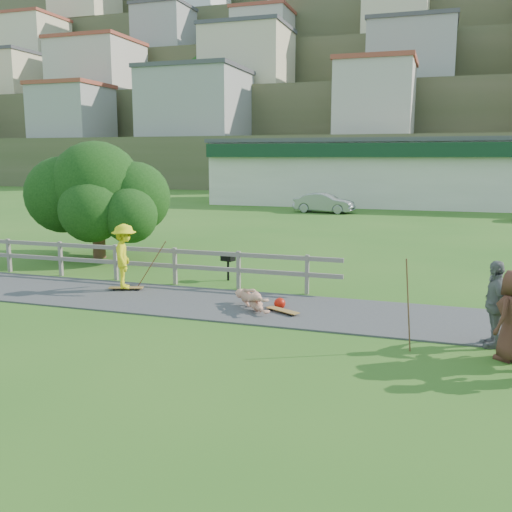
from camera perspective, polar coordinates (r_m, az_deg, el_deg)
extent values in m
plane|color=#295F1B|center=(13.42, -6.53, -6.37)|extent=(260.00, 260.00, 0.00)
cube|color=#38383A|center=(14.74, -4.12, -4.76)|extent=(34.00, 3.00, 0.04)
cube|color=#656058|center=(20.36, -23.47, 0.05)|extent=(0.10, 0.10, 1.10)
cube|color=#656058|center=(19.11, -18.96, -0.26)|extent=(0.10, 0.10, 1.10)
cube|color=#656058|center=(17.99, -13.85, -0.62)|extent=(0.10, 0.10, 1.10)
cube|color=#656058|center=(17.03, -8.11, -1.01)|extent=(0.10, 0.10, 1.10)
cube|color=#656058|center=(16.26, -1.76, -1.43)|extent=(0.10, 0.10, 1.10)
cube|color=#656058|center=(15.71, 5.12, -1.87)|extent=(0.10, 0.10, 1.10)
cube|color=#656058|center=(18.18, -15.25, 0.87)|extent=(15.00, 0.08, 0.12)
cube|color=#656058|center=(18.25, -15.18, -0.53)|extent=(15.00, 0.08, 0.12)
cube|color=beige|center=(46.75, 16.40, 7.87)|extent=(32.00, 10.00, 4.80)
cube|color=#13351F|center=(41.53, 16.30, 10.15)|extent=(32.00, 0.60, 1.00)
cube|color=#45454A|center=(46.74, 16.56, 10.99)|extent=(32.50, 10.50, 0.30)
cube|color=#474F2E|center=(66.93, 13.50, 9.01)|extent=(220.00, 14.00, 6.00)
cube|color=beige|center=(67.17, 13.73, 14.56)|extent=(10.00, 9.00, 7.00)
cube|color=#45454A|center=(67.59, 13.87, 17.72)|extent=(10.40, 9.40, 0.50)
cube|color=#474F2E|center=(79.94, 14.38, 11.59)|extent=(220.00, 14.00, 13.00)
cube|color=beige|center=(80.90, 14.70, 18.68)|extent=(10.00, 9.00, 7.00)
cube|color=#45454A|center=(81.57, 14.82, 21.28)|extent=(10.40, 9.40, 0.50)
cube|color=#474F2E|center=(93.11, 15.03, 13.75)|extent=(220.00, 14.00, 21.00)
cube|color=beige|center=(95.15, 15.43, 22.18)|extent=(10.00, 9.00, 7.00)
cube|color=#474F2E|center=(106.44, 15.54, 15.64)|extent=(220.00, 14.00, 30.00)
cube|color=#474F2E|center=(120.92, 15.97, 17.28)|extent=(220.00, 14.00, 40.00)
imported|color=yellow|center=(16.34, -12.99, -0.36)|extent=(1.14, 1.35, 1.81)
imported|color=tan|center=(14.06, -0.36, -4.37)|extent=(1.38, 1.30, 0.56)
imported|color=slate|center=(12.25, 22.76, -4.44)|extent=(0.61, 1.09, 1.75)
imported|color=#4E291F|center=(11.60, 24.27, -5.45)|extent=(0.91, 0.99, 1.70)
imported|color=gray|center=(38.88, 6.82, 5.29)|extent=(4.14, 1.83, 1.32)
sphere|color=#AD1508|center=(14.25, 2.39, -4.75)|extent=(0.29, 0.29, 0.29)
cylinder|color=brown|center=(16.39, -10.47, -0.39)|extent=(0.03, 0.03, 1.72)
cylinder|color=brown|center=(11.41, 14.98, -4.79)|extent=(0.03, 0.03, 1.84)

